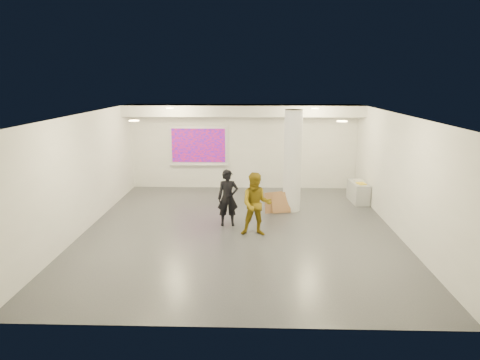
{
  "coord_description": "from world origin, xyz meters",
  "views": [
    {
      "loc": [
        0.33,
        -10.56,
        3.84
      ],
      "look_at": [
        0.0,
        0.4,
        1.25
      ],
      "focal_mm": 32.0,
      "sensor_mm": 36.0,
      "label": 1
    }
  ],
  "objects_px": {
    "projection_screen": "(199,146)",
    "man": "(256,204)",
    "credenza": "(358,192)",
    "woman": "(228,198)",
    "column": "(293,161)"
  },
  "relations": [
    {
      "from": "woman",
      "to": "man",
      "type": "xyz_separation_m",
      "value": [
        0.75,
        -0.71,
        0.04
      ]
    },
    {
      "from": "credenza",
      "to": "projection_screen",
      "type": "bearing_deg",
      "value": 159.41
    },
    {
      "from": "credenza",
      "to": "woman",
      "type": "distance_m",
      "value": 4.71
    },
    {
      "from": "projection_screen",
      "to": "woman",
      "type": "bearing_deg",
      "value": -72.57
    },
    {
      "from": "column",
      "to": "woman",
      "type": "bearing_deg",
      "value": -142.13
    },
    {
      "from": "projection_screen",
      "to": "column",
      "type": "bearing_deg",
      "value": -40.56
    },
    {
      "from": "column",
      "to": "projection_screen",
      "type": "distance_m",
      "value": 4.08
    },
    {
      "from": "projection_screen",
      "to": "credenza",
      "type": "distance_m",
      "value": 5.71
    },
    {
      "from": "column",
      "to": "credenza",
      "type": "bearing_deg",
      "value": 23.49
    },
    {
      "from": "projection_screen",
      "to": "man",
      "type": "xyz_separation_m",
      "value": [
        2.03,
        -4.78,
        -0.72
      ]
    },
    {
      "from": "woman",
      "to": "man",
      "type": "relative_size",
      "value": 0.95
    },
    {
      "from": "column",
      "to": "projection_screen",
      "type": "relative_size",
      "value": 1.43
    },
    {
      "from": "man",
      "to": "credenza",
      "type": "bearing_deg",
      "value": 43.54
    },
    {
      "from": "column",
      "to": "man",
      "type": "height_order",
      "value": "column"
    },
    {
      "from": "woman",
      "to": "column",
      "type": "bearing_deg",
      "value": 31.11
    }
  ]
}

